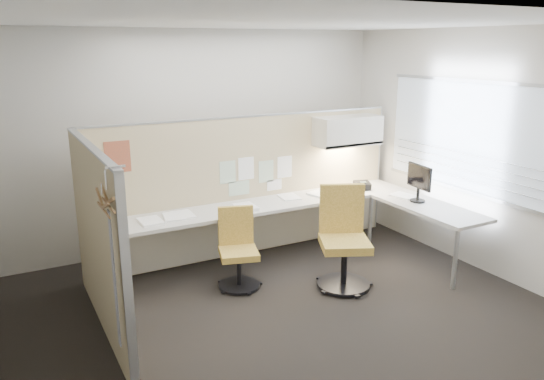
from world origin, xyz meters
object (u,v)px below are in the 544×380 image
desk (294,213)px  chair_left (238,251)px  chair_right (343,241)px  monitor (419,181)px  phone (362,186)px

desk → chair_left: chair_left is taller
chair_right → monitor: 1.37m
desk → chair_right: size_ratio=3.63×
desk → phone: bearing=5.4°
phone → desk: bearing=-156.0°
chair_right → monitor: size_ratio=2.38×
chair_left → monitor: size_ratio=1.88×
phone → chair_right: bearing=-116.5°
chair_right → phone: bearing=69.7°
chair_right → phone: (1.01, 1.01, 0.27)m
desk → monitor: 1.58m
desk → monitor: (1.37, -0.68, 0.40)m
chair_right → phone: chair_right is taller
monitor → chair_right: bearing=106.7°
chair_left → phone: chair_left is taller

